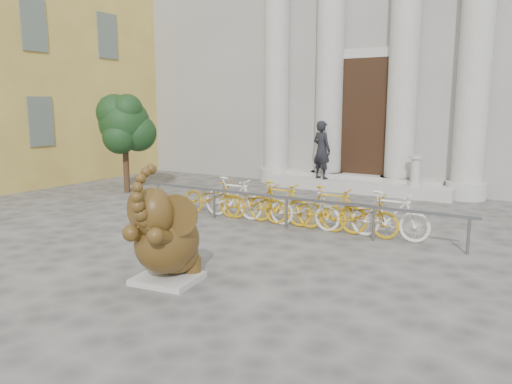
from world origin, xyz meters
The scene contains 9 objects.
ground centered at (0.00, 0.00, 0.00)m, with size 80.00×80.00×0.00m, color #474442.
classical_building centered at (0.00, 14.93, 5.98)m, with size 22.00×10.70×12.00m.
entrance_steps centered at (0.00, 9.40, 0.18)m, with size 6.00×1.20×0.36m, color #A8A59E.
ochre_building centered at (-13.00, 6.00, 6.00)m, with size 8.00×14.00×12.00m, color #D9B953.
elephant_statue centered at (0.36, -0.15, 0.69)m, with size 1.25×1.45×1.89m.
bike_rack centered at (0.34, 4.12, 0.50)m, with size 8.00×0.53×1.00m.
tree centered at (-6.12, 5.38, 2.14)m, with size 1.77×1.61×3.06m.
pedestrian centered at (-1.11, 9.05, 1.30)m, with size 0.68×0.45×1.88m, color black.
balustrade_post centered at (1.88, 9.10, 0.78)m, with size 0.37×0.37×0.91m.
Camera 1 is at (5.43, -5.80, 2.74)m, focal length 35.00 mm.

